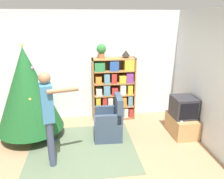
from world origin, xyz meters
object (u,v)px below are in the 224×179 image
object	(u,v)px
television	(184,107)
standing_person	(48,112)
table_lamp	(126,53)
christmas_tree	(27,90)
armchair	(110,123)
potted_plant	(101,50)
bookshelf	(114,89)

from	to	relation	value
television	standing_person	size ratio (longest dim) A/B	0.31
standing_person	table_lamp	xyz separation A→B (m)	(1.60, 1.65, 0.67)
christmas_tree	television	bearing A→B (deg)	-5.66
armchair	potted_plant	size ratio (longest dim) A/B	2.80
bookshelf	table_lamp	size ratio (longest dim) A/B	7.63
christmas_tree	bookshelf	bearing A→B (deg)	20.33
table_lamp	christmas_tree	bearing A→B (deg)	-161.90
standing_person	potted_plant	xyz separation A→B (m)	(1.03, 1.65, 0.75)
standing_person	television	bearing A→B (deg)	89.95
christmas_tree	potted_plant	distance (m)	1.83
christmas_tree	table_lamp	distance (m)	2.31
potted_plant	table_lamp	size ratio (longest dim) A/B	1.64
armchair	standing_person	xyz separation A→B (m)	(-1.09, -0.71, 0.64)
television	armchair	xyz separation A→B (m)	(-1.57, 0.07, -0.31)
standing_person	table_lamp	bearing A→B (deg)	122.29
armchair	table_lamp	world-z (taller)	table_lamp
table_lamp	television	bearing A→B (deg)	-43.73
bookshelf	television	world-z (taller)	bookshelf
table_lamp	potted_plant	bearing A→B (deg)	180.00
christmas_tree	armchair	world-z (taller)	christmas_tree
christmas_tree	potted_plant	bearing A→B (deg)	24.12
standing_person	potted_plant	size ratio (longest dim) A/B	4.94
standing_person	table_lamp	size ratio (longest dim) A/B	8.12
bookshelf	television	distance (m)	1.67
potted_plant	table_lamp	xyz separation A→B (m)	(0.57, -0.00, -0.09)
television	armchair	bearing A→B (deg)	177.58
armchair	potted_plant	world-z (taller)	potted_plant
television	table_lamp	world-z (taller)	table_lamp
standing_person	potted_plant	bearing A→B (deg)	134.52
television	potted_plant	xyz separation A→B (m)	(-1.63, 1.01, 1.08)
potted_plant	table_lamp	distance (m)	0.58
christmas_tree	standing_person	size ratio (longest dim) A/B	1.21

